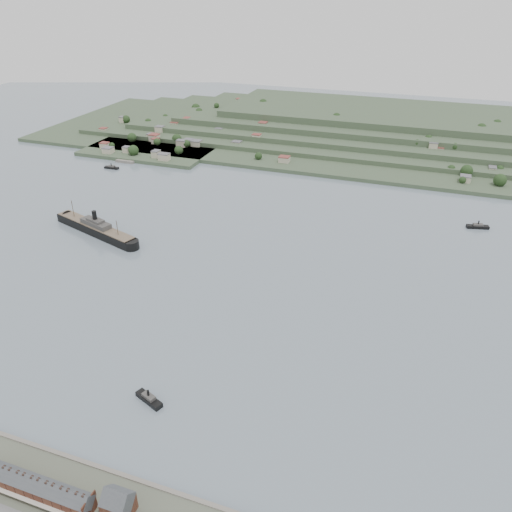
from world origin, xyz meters
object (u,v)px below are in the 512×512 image
(terrace_row, at_px, (31,485))
(tugboat, at_px, (149,399))
(gabled_building, at_px, (118,504))
(steamship, at_px, (93,227))

(terrace_row, xyz_separation_m, tugboat, (16.96, 60.59, -5.07))
(terrace_row, height_order, gabled_building, gabled_building)
(gabled_building, relative_size, steamship, 0.14)
(steamship, bearing_deg, tugboat, -47.20)
(gabled_building, height_order, tugboat, gabled_building)
(gabled_building, height_order, steamship, steamship)
(steamship, height_order, tugboat, steamship)
(gabled_building, distance_m, tugboat, 60.52)
(terrace_row, bearing_deg, tugboat, 74.36)
(tugboat, bearing_deg, terrace_row, -105.64)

